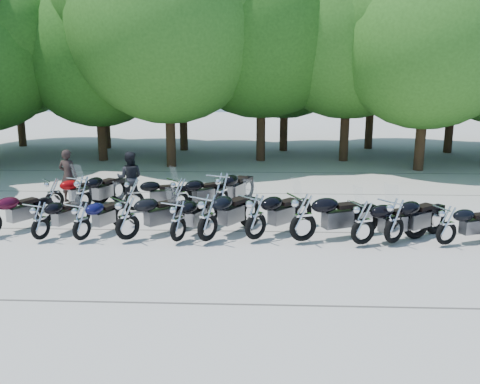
{
  "coord_description": "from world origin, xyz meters",
  "views": [
    {
      "loc": [
        0.55,
        -11.71,
        4.19
      ],
      "look_at": [
        0.0,
        1.5,
        1.1
      ],
      "focal_mm": 38.0,
      "sensor_mm": 36.0,
      "label": 1
    }
  ],
  "objects_px": {
    "motorcycle_4": "(178,220)",
    "motorcycle_16": "(222,191)",
    "rider_1": "(130,178)",
    "motorcycle_7": "(303,216)",
    "motorcycle_14": "(134,193)",
    "motorcycle_12": "(54,193)",
    "motorcycle_13": "(83,193)",
    "motorcycle_2": "(81,220)",
    "motorcycle_5": "(207,216)",
    "motorcycle_8": "(363,221)",
    "motorcycle_1": "(40,220)",
    "motorcycle_3": "(127,217)",
    "motorcycle_9": "(395,219)",
    "motorcycle_6": "(256,216)",
    "motorcycle_10": "(447,224)",
    "rider_0": "(68,176)",
    "motorcycle_15": "(180,194)"
  },
  "relations": [
    {
      "from": "motorcycle_4",
      "to": "motorcycle_16",
      "type": "height_order",
      "value": "motorcycle_16"
    },
    {
      "from": "motorcycle_16",
      "to": "rider_1",
      "type": "distance_m",
      "value": 3.29
    },
    {
      "from": "motorcycle_7",
      "to": "motorcycle_14",
      "type": "relative_size",
      "value": 1.21
    },
    {
      "from": "motorcycle_14",
      "to": "rider_1",
      "type": "distance_m",
      "value": 1.13
    },
    {
      "from": "motorcycle_4",
      "to": "motorcycle_7",
      "type": "bearing_deg",
      "value": -153.78
    },
    {
      "from": "motorcycle_7",
      "to": "motorcycle_12",
      "type": "height_order",
      "value": "motorcycle_7"
    },
    {
      "from": "motorcycle_14",
      "to": "motorcycle_12",
      "type": "bearing_deg",
      "value": 67.18
    },
    {
      "from": "motorcycle_4",
      "to": "motorcycle_13",
      "type": "relative_size",
      "value": 0.95
    },
    {
      "from": "motorcycle_2",
      "to": "motorcycle_5",
      "type": "xyz_separation_m",
      "value": [
        3.2,
        0.02,
        0.13
      ]
    },
    {
      "from": "motorcycle_4",
      "to": "motorcycle_7",
      "type": "xyz_separation_m",
      "value": [
        3.13,
        0.1,
        0.1
      ]
    },
    {
      "from": "motorcycle_16",
      "to": "motorcycle_8",
      "type": "bearing_deg",
      "value": 165.51
    },
    {
      "from": "motorcycle_1",
      "to": "motorcycle_7",
      "type": "height_order",
      "value": "motorcycle_7"
    },
    {
      "from": "motorcycle_8",
      "to": "motorcycle_12",
      "type": "xyz_separation_m",
      "value": [
        -8.93,
        2.98,
        -0.07
      ]
    },
    {
      "from": "motorcycle_3",
      "to": "motorcycle_8",
      "type": "relative_size",
      "value": 1.02
    },
    {
      "from": "motorcycle_13",
      "to": "rider_1",
      "type": "height_order",
      "value": "rider_1"
    },
    {
      "from": "motorcycle_7",
      "to": "motorcycle_3",
      "type": "bearing_deg",
      "value": 66.79
    },
    {
      "from": "motorcycle_12",
      "to": "motorcycle_14",
      "type": "relative_size",
      "value": 0.98
    },
    {
      "from": "motorcycle_3",
      "to": "motorcycle_13",
      "type": "distance_m",
      "value": 3.34
    },
    {
      "from": "motorcycle_12",
      "to": "motorcycle_16",
      "type": "bearing_deg",
      "value": -132.38
    },
    {
      "from": "motorcycle_9",
      "to": "motorcycle_16",
      "type": "relative_size",
      "value": 0.95
    },
    {
      "from": "motorcycle_3",
      "to": "motorcycle_9",
      "type": "distance_m",
      "value": 6.69
    },
    {
      "from": "motorcycle_4",
      "to": "rider_1",
      "type": "distance_m",
      "value": 4.51
    },
    {
      "from": "motorcycle_3",
      "to": "motorcycle_12",
      "type": "relative_size",
      "value": 1.14
    },
    {
      "from": "motorcycle_6",
      "to": "motorcycle_10",
      "type": "height_order",
      "value": "motorcycle_6"
    },
    {
      "from": "motorcycle_5",
      "to": "motorcycle_8",
      "type": "relative_size",
      "value": 1.09
    },
    {
      "from": "motorcycle_16",
      "to": "rider_0",
      "type": "bearing_deg",
      "value": 9.66
    },
    {
      "from": "rider_1",
      "to": "motorcycle_15",
      "type": "bearing_deg",
      "value": 143.05
    },
    {
      "from": "motorcycle_10",
      "to": "rider_0",
      "type": "bearing_deg",
      "value": 46.97
    },
    {
      "from": "motorcycle_1",
      "to": "rider_1",
      "type": "relative_size",
      "value": 1.18
    },
    {
      "from": "motorcycle_9",
      "to": "motorcycle_14",
      "type": "relative_size",
      "value": 1.12
    },
    {
      "from": "motorcycle_4",
      "to": "motorcycle_13",
      "type": "xyz_separation_m",
      "value": [
        -3.35,
        2.68,
        0.03
      ]
    },
    {
      "from": "motorcycle_3",
      "to": "motorcycle_9",
      "type": "xyz_separation_m",
      "value": [
        6.69,
        0.02,
        0.0
      ]
    },
    {
      "from": "motorcycle_10",
      "to": "motorcycle_14",
      "type": "bearing_deg",
      "value": 48.66
    },
    {
      "from": "motorcycle_15",
      "to": "rider_1",
      "type": "relative_size",
      "value": 1.28
    },
    {
      "from": "motorcycle_6",
      "to": "motorcycle_16",
      "type": "bearing_deg",
      "value": -23.45
    },
    {
      "from": "motorcycle_5",
      "to": "motorcycle_10",
      "type": "height_order",
      "value": "motorcycle_5"
    },
    {
      "from": "motorcycle_1",
      "to": "motorcycle_4",
      "type": "relative_size",
      "value": 0.93
    },
    {
      "from": "motorcycle_8",
      "to": "motorcycle_13",
      "type": "relative_size",
      "value": 0.99
    },
    {
      "from": "motorcycle_4",
      "to": "motorcycle_14",
      "type": "distance_m",
      "value": 3.43
    },
    {
      "from": "motorcycle_5",
      "to": "motorcycle_4",
      "type": "bearing_deg",
      "value": 35.42
    },
    {
      "from": "motorcycle_8",
      "to": "motorcycle_14",
      "type": "relative_size",
      "value": 1.09
    },
    {
      "from": "motorcycle_12",
      "to": "rider_1",
      "type": "distance_m",
      "value": 2.38
    },
    {
      "from": "motorcycle_3",
      "to": "motorcycle_5",
      "type": "bearing_deg",
      "value": -135.68
    },
    {
      "from": "motorcycle_1",
      "to": "motorcycle_3",
      "type": "relative_size",
      "value": 0.87
    },
    {
      "from": "motorcycle_2",
      "to": "motorcycle_15",
      "type": "height_order",
      "value": "motorcycle_15"
    },
    {
      "from": "motorcycle_16",
      "to": "rider_1",
      "type": "height_order",
      "value": "rider_1"
    },
    {
      "from": "motorcycle_2",
      "to": "motorcycle_16",
      "type": "xyz_separation_m",
      "value": [
        3.35,
        2.82,
        0.13
      ]
    },
    {
      "from": "motorcycle_7",
      "to": "motorcycle_15",
      "type": "height_order",
      "value": "motorcycle_7"
    },
    {
      "from": "motorcycle_2",
      "to": "motorcycle_1",
      "type": "bearing_deg",
      "value": 25.5
    },
    {
      "from": "motorcycle_1",
      "to": "motorcycle_7",
      "type": "xyz_separation_m",
      "value": [
        6.66,
        0.1,
        0.14
      ]
    }
  ]
}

